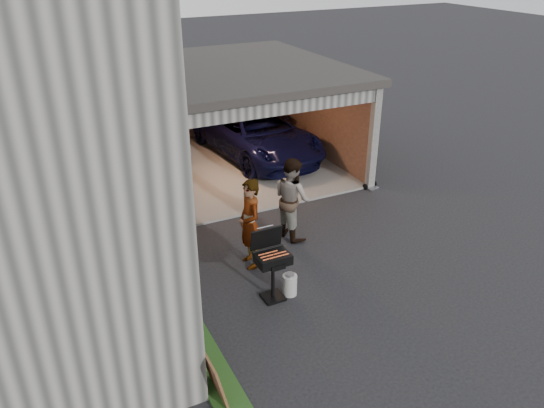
{
  "coord_description": "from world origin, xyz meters",
  "views": [
    {
      "loc": [
        -4.13,
        -6.86,
        5.86
      ],
      "look_at": [
        0.08,
        1.69,
        1.15
      ],
      "focal_mm": 35.0,
      "sensor_mm": 36.0,
      "label": 1
    }
  ],
  "objects_px": {
    "man": "(292,198)",
    "plywood_panel": "(214,376)",
    "minivan": "(256,135)",
    "propane_tank": "(290,285)",
    "woman": "(250,224)",
    "bbq_grill": "(272,260)",
    "hand_truck": "(371,182)"
  },
  "relations": [
    {
      "from": "man",
      "to": "plywood_panel",
      "type": "xyz_separation_m",
      "value": [
        -3.2,
        -3.67,
        -0.51
      ]
    },
    {
      "from": "minivan",
      "to": "plywood_panel",
      "type": "distance_m",
      "value": 9.55
    },
    {
      "from": "minivan",
      "to": "propane_tank",
      "type": "height_order",
      "value": "minivan"
    },
    {
      "from": "woman",
      "to": "propane_tank",
      "type": "relative_size",
      "value": 4.59
    },
    {
      "from": "bbq_grill",
      "to": "hand_truck",
      "type": "distance_m",
      "value": 5.52
    },
    {
      "from": "woman",
      "to": "hand_truck",
      "type": "bearing_deg",
      "value": 117.44
    },
    {
      "from": "man",
      "to": "hand_truck",
      "type": "relative_size",
      "value": 1.91
    },
    {
      "from": "minivan",
      "to": "woman",
      "type": "xyz_separation_m",
      "value": [
        -2.63,
        -5.41,
        0.24
      ]
    },
    {
      "from": "woman",
      "to": "plywood_panel",
      "type": "height_order",
      "value": "woman"
    },
    {
      "from": "man",
      "to": "hand_truck",
      "type": "height_order",
      "value": "man"
    },
    {
      "from": "woman",
      "to": "bbq_grill",
      "type": "height_order",
      "value": "woman"
    },
    {
      "from": "bbq_grill",
      "to": "hand_truck",
      "type": "xyz_separation_m",
      "value": [
        4.48,
        3.16,
        -0.61
      ]
    },
    {
      "from": "propane_tank",
      "to": "woman",
      "type": "bearing_deg",
      "value": 100.69
    },
    {
      "from": "man",
      "to": "bbq_grill",
      "type": "distance_m",
      "value": 2.34
    },
    {
      "from": "hand_truck",
      "to": "bbq_grill",
      "type": "bearing_deg",
      "value": -158.85
    },
    {
      "from": "plywood_panel",
      "to": "woman",
      "type": "bearing_deg",
      "value": 57.54
    },
    {
      "from": "woman",
      "to": "plywood_panel",
      "type": "xyz_separation_m",
      "value": [
        -1.9,
        -2.99,
        -0.52
      ]
    },
    {
      "from": "minivan",
      "to": "bbq_grill",
      "type": "relative_size",
      "value": 3.72
    },
    {
      "from": "woman",
      "to": "man",
      "type": "height_order",
      "value": "woman"
    },
    {
      "from": "propane_tank",
      "to": "hand_truck",
      "type": "bearing_deg",
      "value": 37.81
    },
    {
      "from": "woman",
      "to": "hand_truck",
      "type": "height_order",
      "value": "woman"
    },
    {
      "from": "man",
      "to": "propane_tank",
      "type": "distance_m",
      "value": 2.32
    },
    {
      "from": "plywood_panel",
      "to": "hand_truck",
      "type": "xyz_separation_m",
      "value": [
        6.28,
        4.96,
        -0.22
      ]
    },
    {
      "from": "minivan",
      "to": "man",
      "type": "height_order",
      "value": "man"
    },
    {
      "from": "man",
      "to": "hand_truck",
      "type": "bearing_deg",
      "value": -74.49
    },
    {
      "from": "minivan",
      "to": "hand_truck",
      "type": "height_order",
      "value": "minivan"
    },
    {
      "from": "man",
      "to": "bbq_grill",
      "type": "relative_size",
      "value": 1.37
    },
    {
      "from": "bbq_grill",
      "to": "plywood_panel",
      "type": "xyz_separation_m",
      "value": [
        -1.8,
        -1.8,
        -0.39
      ]
    },
    {
      "from": "bbq_grill",
      "to": "propane_tank",
      "type": "distance_m",
      "value": 0.68
    },
    {
      "from": "man",
      "to": "propane_tank",
      "type": "relative_size",
      "value": 4.53
    },
    {
      "from": "man",
      "to": "plywood_panel",
      "type": "relative_size",
      "value": 2.22
    },
    {
      "from": "woman",
      "to": "hand_truck",
      "type": "distance_m",
      "value": 4.87
    }
  ]
}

